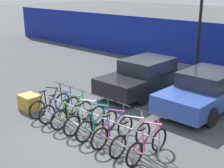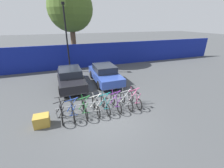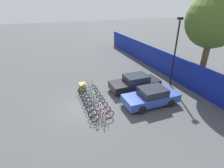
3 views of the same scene
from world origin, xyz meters
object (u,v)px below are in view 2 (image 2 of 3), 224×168
(bicycle_pink, at_px, (135,99))
(lamp_post, at_px, (66,36))
(bike_rack, at_px, (100,102))
(bicycle_blue, at_px, (73,111))
(tree_behind_hoarding, at_px, (70,9))
(bicycle_white, at_px, (96,106))
(bicycle_teal, at_px, (105,105))
(bicycle_purple, at_px, (116,103))
(bicycle_silver, at_px, (126,101))
(car_black, at_px, (71,77))
(cargo_crate, at_px, (42,121))
(bicycle_black, at_px, (62,113))
(car_blue, at_px, (105,74))
(bicycle_green, at_px, (85,108))

(bicycle_pink, height_order, lamp_post, lamp_post)
(bike_rack, bearing_deg, bicycle_pink, -4.10)
(bicycle_blue, bearing_deg, tree_behind_hoarding, 86.06)
(bicycle_white, height_order, bicycle_teal, same)
(bicycle_pink, relative_size, tree_behind_hoarding, 0.21)
(bike_rack, height_order, bicycle_purple, bicycle_purple)
(bicycle_white, relative_size, bicycle_silver, 1.00)
(car_black, xyz_separation_m, lamp_post, (0.28, 3.74, 2.74))
(bicycle_silver, bearing_deg, bike_rack, 172.49)
(bicycle_blue, xyz_separation_m, cargo_crate, (-1.48, -0.23, -0.10))
(tree_behind_hoarding, bearing_deg, bicycle_black, -100.66)
(bicycle_blue, relative_size, bicycle_white, 1.00)
(bicycle_pink, bearing_deg, car_blue, 97.78)
(bicycle_black, distance_m, bicycle_purple, 2.94)
(bicycle_pink, bearing_deg, bicycle_black, -179.62)
(car_black, bearing_deg, car_blue, -0.89)
(bicycle_teal, xyz_separation_m, bicycle_purple, (0.62, 0.00, 0.00))
(bicycle_green, xyz_separation_m, bicycle_white, (0.61, 0.00, 0.00))
(bicycle_white, distance_m, car_black, 4.34)
(bicycle_black, xyz_separation_m, bicycle_blue, (0.55, 0.00, 0.00))
(bicycle_purple, relative_size, bicycle_silver, 1.00)
(bike_rack, relative_size, car_black, 1.04)
(bicycle_green, height_order, car_black, car_black)
(bike_rack, distance_m, bicycle_blue, 1.54)
(bicycle_purple, bearing_deg, bicycle_white, -176.63)
(bicycle_purple, distance_m, car_black, 4.71)
(bicycle_blue, height_order, bicycle_white, same)
(bicycle_purple, bearing_deg, bicycle_black, -176.63)
(bicycle_blue, height_order, bicycle_green, same)
(bicycle_green, bearing_deg, lamp_post, 90.47)
(bicycle_black, relative_size, bicycle_white, 1.00)
(bicycle_blue, distance_m, car_blue, 5.19)
(bicycle_black, xyz_separation_m, bicycle_silver, (3.60, 0.00, 0.00))
(bicycle_green, distance_m, bicycle_purple, 1.78)
(bicycle_teal, height_order, bicycle_silver, same)
(bicycle_black, height_order, bicycle_teal, same)
(bicycle_blue, distance_m, bicycle_purple, 2.39)
(car_black, bearing_deg, bicycle_black, -101.85)
(bicycle_blue, height_order, car_blue, car_blue)
(bike_rack, relative_size, bicycle_black, 2.75)
(bicycle_teal, relative_size, lamp_post, 0.28)
(bicycle_white, relative_size, bicycle_pink, 1.00)
(car_black, bearing_deg, tree_behind_hoarding, 80.11)
(bicycle_green, distance_m, tree_behind_hoarding, 12.10)
(cargo_crate, bearing_deg, bicycle_white, 4.77)
(bicycle_white, height_order, bicycle_silver, same)
(car_blue, bearing_deg, bicycle_pink, -82.60)
(bike_rack, relative_size, bicycle_silver, 2.75)
(bicycle_purple, distance_m, bicycle_pink, 1.21)
(bicycle_silver, bearing_deg, bicycle_blue, 178.04)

